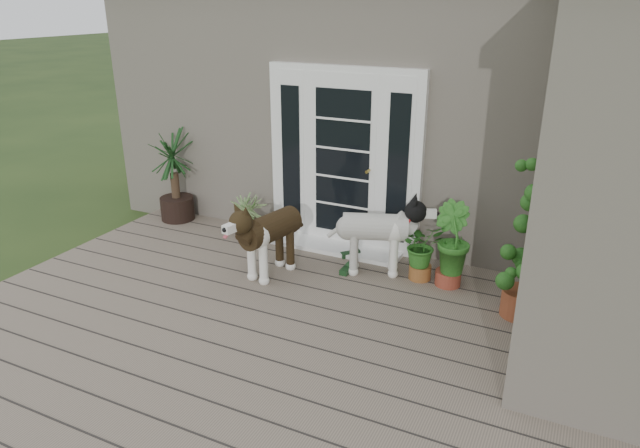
% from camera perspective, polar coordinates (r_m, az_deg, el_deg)
% --- Properties ---
extents(deck, '(6.20, 4.60, 0.12)m').
position_cam_1_polar(deck, '(5.35, -5.43, -11.40)').
color(deck, '#6B5B4C').
rests_on(deck, ground).
extents(house_main, '(7.40, 4.00, 3.10)m').
position_cam_1_polar(house_main, '(8.52, 9.31, 11.73)').
color(house_main, '#665E54').
rests_on(house_main, ground).
extents(door_unit, '(1.90, 0.14, 2.15)m').
position_cam_1_polar(door_unit, '(6.78, 2.38, 6.41)').
color(door_unit, white).
rests_on(door_unit, deck).
extents(door_step, '(1.60, 0.40, 0.05)m').
position_cam_1_polar(door_step, '(6.95, 1.59, -2.36)').
color(door_step, white).
rests_on(door_step, deck).
extents(brindle_dog, '(0.61, 1.03, 0.80)m').
position_cam_1_polar(brindle_dog, '(6.21, -4.94, -1.66)').
color(brindle_dog, '#372714').
rests_on(brindle_dog, deck).
extents(white_dog, '(1.03, 0.70, 0.79)m').
position_cam_1_polar(white_dog, '(6.27, 5.48, -1.54)').
color(white_dog, white).
rests_on(white_dog, deck).
extents(spider_plant, '(0.79, 0.79, 0.64)m').
position_cam_1_polar(spider_plant, '(7.27, -7.13, 1.08)').
color(spider_plant, '#839A5E').
rests_on(spider_plant, deck).
extents(yucca, '(0.87, 0.87, 1.24)m').
position_cam_1_polar(yucca, '(7.97, -14.29, 4.67)').
color(yucca, black).
rests_on(yucca, deck).
extents(herb_a, '(0.62, 0.62, 0.56)m').
position_cam_1_polar(herb_a, '(6.24, 10.02, -3.05)').
color(herb_a, '#23621C').
rests_on(herb_a, deck).
extents(herb_b, '(0.64, 0.64, 0.69)m').
position_cam_1_polar(herb_b, '(6.14, 12.80, -3.05)').
color(herb_b, '#194E16').
rests_on(herb_b, deck).
extents(herb_c, '(0.44, 0.44, 0.59)m').
position_cam_1_polar(herb_c, '(6.09, 22.83, -4.94)').
color(herb_c, '#25601B').
rests_on(herb_c, deck).
extents(sapling, '(0.56, 0.56, 1.90)m').
position_cam_1_polar(sapling, '(5.51, 20.30, 0.08)').
color(sapling, '#295D1A').
rests_on(sapling, deck).
extents(clog_left, '(0.13, 0.26, 0.08)m').
position_cam_1_polar(clog_left, '(6.39, 2.69, -4.47)').
color(clog_left, '#153517').
rests_on(clog_left, deck).
extents(clog_right, '(0.27, 0.27, 0.08)m').
position_cam_1_polar(clog_right, '(6.77, 3.04, -2.96)').
color(clog_right, black).
rests_on(clog_right, deck).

